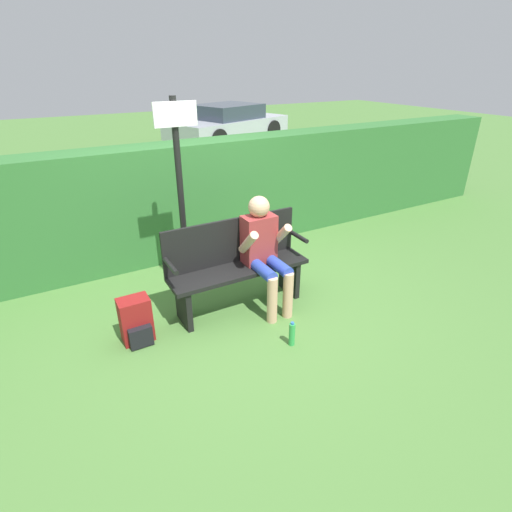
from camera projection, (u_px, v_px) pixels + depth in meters
ground_plane at (240, 306)px, 4.56m from camera, size 40.00×40.00×0.00m
hedge_back at (183, 200)px, 5.56m from camera, size 12.00×0.53×1.56m
park_bench at (237, 264)px, 4.38m from camera, size 1.56×0.40×1.00m
person_seated at (264, 248)px, 4.30m from camera, size 0.49×0.63×1.25m
backpack at (136, 321)px, 3.92m from camera, size 0.30×0.28×0.47m
water_bottle at (292, 334)px, 3.89m from camera, size 0.06×0.06×0.26m
signpost at (180, 186)px, 4.36m from camera, size 0.45×0.09×2.21m
parked_car at (228, 124)px, 13.70m from camera, size 4.65×3.17×1.22m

